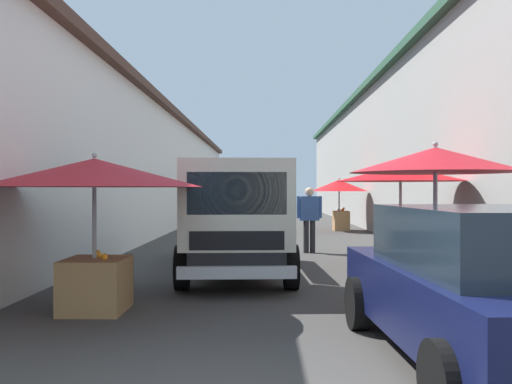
{
  "coord_description": "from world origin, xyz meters",
  "views": [
    {
      "loc": [
        -3.02,
        0.29,
        1.6
      ],
      "look_at": [
        8.54,
        0.46,
        1.56
      ],
      "focal_mm": 38.93,
      "sensor_mm": 36.0,
      "label": 1
    }
  ],
  "objects_px": {
    "fruit_stall_mid_lane": "(95,188)",
    "fruit_stall_near_right": "(434,189)",
    "hatchback_car": "(485,285)",
    "parked_scooter": "(187,238)",
    "fruit_stall_near_left": "(339,191)",
    "delivery_truck": "(237,223)",
    "vendor_by_crates": "(309,215)",
    "fruit_stall_far_left": "(400,184)"
  },
  "relations": [
    {
      "from": "fruit_stall_far_left",
      "to": "hatchback_car",
      "type": "distance_m",
      "value": 6.5
    },
    {
      "from": "fruit_stall_mid_lane",
      "to": "delivery_truck",
      "type": "xyz_separation_m",
      "value": [
        2.3,
        -1.77,
        -0.59
      ]
    },
    {
      "from": "parked_scooter",
      "to": "hatchback_car",
      "type": "bearing_deg",
      "value": -154.66
    },
    {
      "from": "fruit_stall_far_left",
      "to": "delivery_truck",
      "type": "relative_size",
      "value": 0.53
    },
    {
      "from": "fruit_stall_near_right",
      "to": "parked_scooter",
      "type": "relative_size",
      "value": 1.34
    },
    {
      "from": "fruit_stall_mid_lane",
      "to": "parked_scooter",
      "type": "height_order",
      "value": "fruit_stall_mid_lane"
    },
    {
      "from": "hatchback_car",
      "to": "vendor_by_crates",
      "type": "bearing_deg",
      "value": 5.36
    },
    {
      "from": "delivery_truck",
      "to": "fruit_stall_mid_lane",
      "type": "bearing_deg",
      "value": 142.44
    },
    {
      "from": "hatchback_car",
      "to": "parked_scooter",
      "type": "distance_m",
      "value": 9.03
    },
    {
      "from": "fruit_stall_near_right",
      "to": "delivery_truck",
      "type": "distance_m",
      "value": 3.54
    },
    {
      "from": "fruit_stall_far_left",
      "to": "vendor_by_crates",
      "type": "relative_size",
      "value": 1.59
    },
    {
      "from": "fruit_stall_mid_lane",
      "to": "parked_scooter",
      "type": "relative_size",
      "value": 1.7
    },
    {
      "from": "fruit_stall_near_left",
      "to": "fruit_stall_near_right",
      "type": "relative_size",
      "value": 0.99
    },
    {
      "from": "fruit_stall_near_left",
      "to": "fruit_stall_mid_lane",
      "type": "distance_m",
      "value": 15.51
    },
    {
      "from": "hatchback_car",
      "to": "parked_scooter",
      "type": "xyz_separation_m",
      "value": [
        8.16,
        3.86,
        -0.29
      ]
    },
    {
      "from": "fruit_stall_far_left",
      "to": "fruit_stall_near_right",
      "type": "bearing_deg",
      "value": 172.29
    },
    {
      "from": "fruit_stall_near_left",
      "to": "delivery_truck",
      "type": "height_order",
      "value": "fruit_stall_near_left"
    },
    {
      "from": "fruit_stall_near_right",
      "to": "fruit_stall_mid_lane",
      "type": "bearing_deg",
      "value": 91.53
    },
    {
      "from": "fruit_stall_mid_lane",
      "to": "delivery_truck",
      "type": "bearing_deg",
      "value": -37.56
    },
    {
      "from": "fruit_stall_near_left",
      "to": "fruit_stall_mid_lane",
      "type": "height_order",
      "value": "fruit_stall_mid_lane"
    },
    {
      "from": "hatchback_car",
      "to": "fruit_stall_far_left",
      "type": "bearing_deg",
      "value": -7.12
    },
    {
      "from": "fruit_stall_mid_lane",
      "to": "parked_scooter",
      "type": "bearing_deg",
      "value": -3.73
    },
    {
      "from": "delivery_truck",
      "to": "vendor_by_crates",
      "type": "bearing_deg",
      "value": -19.61
    },
    {
      "from": "hatchback_car",
      "to": "delivery_truck",
      "type": "relative_size",
      "value": 0.8
    },
    {
      "from": "vendor_by_crates",
      "to": "fruit_stall_near_right",
      "type": "bearing_deg",
      "value": -170.75
    },
    {
      "from": "parked_scooter",
      "to": "fruit_stall_far_left",
      "type": "bearing_deg",
      "value": -110.88
    },
    {
      "from": "fruit_stall_near_right",
      "to": "fruit_stall_far_left",
      "type": "bearing_deg",
      "value": -7.71
    },
    {
      "from": "vendor_by_crates",
      "to": "parked_scooter",
      "type": "bearing_deg",
      "value": 107.11
    },
    {
      "from": "fruit_stall_far_left",
      "to": "fruit_stall_near_right",
      "type": "height_order",
      "value": "fruit_stall_near_right"
    },
    {
      "from": "fruit_stall_near_left",
      "to": "fruit_stall_near_right",
      "type": "distance_m",
      "value": 14.5
    },
    {
      "from": "fruit_stall_near_right",
      "to": "vendor_by_crates",
      "type": "xyz_separation_m",
      "value": [
        6.76,
        1.1,
        -0.65
      ]
    },
    {
      "from": "fruit_stall_near_right",
      "to": "vendor_by_crates",
      "type": "bearing_deg",
      "value": 9.25
    },
    {
      "from": "fruit_stall_far_left",
      "to": "parked_scooter",
      "type": "relative_size",
      "value": 1.57
    },
    {
      "from": "parked_scooter",
      "to": "vendor_by_crates",
      "type": "bearing_deg",
      "value": -72.89
    },
    {
      "from": "delivery_truck",
      "to": "fruit_stall_near_left",
      "type": "bearing_deg",
      "value": -15.65
    },
    {
      "from": "fruit_stall_far_left",
      "to": "vendor_by_crates",
      "type": "height_order",
      "value": "fruit_stall_far_left"
    },
    {
      "from": "fruit_stall_near_left",
      "to": "vendor_by_crates",
      "type": "height_order",
      "value": "fruit_stall_near_left"
    },
    {
      "from": "fruit_stall_mid_lane",
      "to": "hatchback_car",
      "type": "bearing_deg",
      "value": -117.45
    },
    {
      "from": "fruit_stall_near_right",
      "to": "parked_scooter",
      "type": "height_order",
      "value": "fruit_stall_near_right"
    },
    {
      "from": "fruit_stall_near_right",
      "to": "hatchback_car",
      "type": "height_order",
      "value": "fruit_stall_near_right"
    },
    {
      "from": "vendor_by_crates",
      "to": "parked_scooter",
      "type": "relative_size",
      "value": 0.99
    },
    {
      "from": "fruit_stall_mid_lane",
      "to": "fruit_stall_near_right",
      "type": "relative_size",
      "value": 1.27
    }
  ]
}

